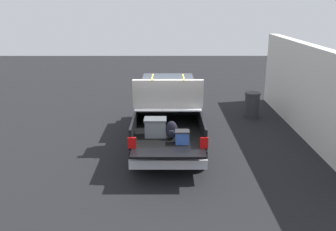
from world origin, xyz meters
The scene contains 4 objects.
ground_plane centered at (0.00, 0.00, 0.00)m, with size 40.00×40.00×0.00m, color black.
pickup_truck centered at (0.36, 0.00, 0.97)m, with size 6.05×2.06×2.23m.
building_facade centered at (0.36, -4.65, 1.50)m, with size 10.05×0.36×3.00m, color silver.
trash_can centered at (2.76, -3.29, 0.50)m, with size 0.60×0.60×0.98m.
Camera 1 is at (-10.83, 0.01, 4.29)m, focal length 38.60 mm.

